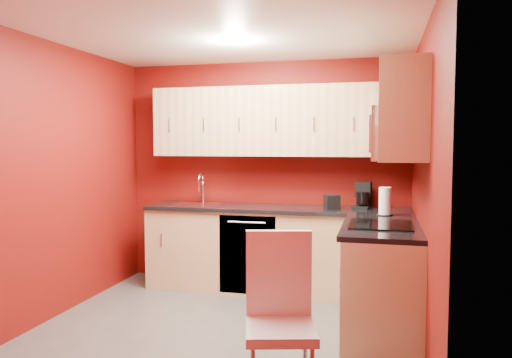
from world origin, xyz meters
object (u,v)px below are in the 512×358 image
at_px(napkin_holder, 332,202).
at_px(paper_towel, 385,201).
at_px(sink, 198,201).
at_px(coffee_maker, 362,195).
at_px(microwave, 397,134).
at_px(dining_chair, 281,320).

distance_m(napkin_holder, paper_towel, 0.60).
height_order(sink, paper_towel, sink).
height_order(sink, coffee_maker, sink).
xyz_separation_m(microwave, dining_chair, (-0.69, -1.31, -1.14)).
height_order(microwave, sink, microwave).
distance_m(sink, paper_towel, 2.06).
bearing_deg(napkin_holder, microwave, -56.74).
relative_size(sink, dining_chair, 0.50).
bearing_deg(dining_chair, napkin_holder, 72.67).
xyz_separation_m(napkin_holder, paper_towel, (0.52, -0.30, 0.06)).
bearing_deg(napkin_holder, dining_chair, -92.48).
bearing_deg(napkin_holder, sink, 176.48).
bearing_deg(dining_chair, microwave, 47.28).
relative_size(sink, coffee_maker, 1.90).
bearing_deg(sink, microwave, -25.60).
relative_size(microwave, coffee_maker, 2.77).
xyz_separation_m(coffee_maker, dining_chair, (-0.39, -2.41, -0.53)).
distance_m(sink, dining_chair, 2.74).
distance_m(paper_towel, dining_chair, 2.09).
xyz_separation_m(sink, dining_chair, (1.40, -2.32, -0.43)).
relative_size(coffee_maker, paper_towel, 1.04).
distance_m(coffee_maker, paper_towel, 0.53).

